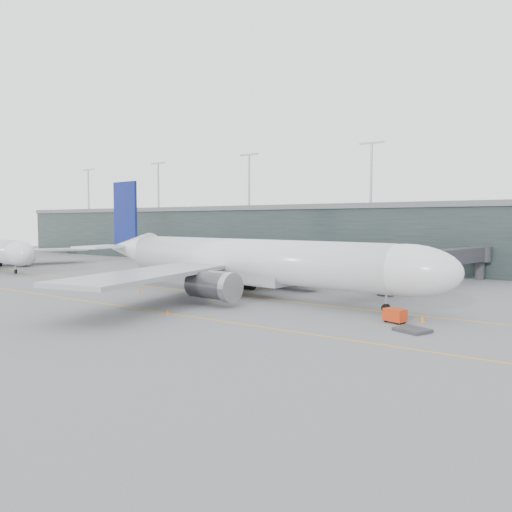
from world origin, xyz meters
The scene contains 17 objects.
ground centered at (0.00, 0.00, 0.00)m, with size 320.00×320.00×0.00m, color #5B5B60.
taxiline_a centered at (0.00, -4.00, 0.01)m, with size 160.00×0.25×0.02m, color orange.
taxiline_b centered at (0.00, -20.00, 0.01)m, with size 160.00×0.25×0.02m, color orange.
taxiline_lead_main centered at (5.00, 20.00, 0.01)m, with size 0.25×60.00×0.02m, color orange.
taxiline_lead_adj centered at (-75.00, 20.00, 0.01)m, with size 0.25×60.00×0.02m, color orange.
terminal centered at (0.00, 58.00, 7.62)m, with size 240.00×36.00×29.00m.
main_aircraft centered at (5.90, -2.61, 5.20)m, with size 66.08×61.88×18.52m.
jet_bridge centered at (25.30, 22.58, 4.79)m, with size 12.40×44.56×6.40m.
gse_cart centered at (31.53, -9.76, 0.87)m, with size 2.62×2.08×1.56m.
baggage_dolly centered at (34.50, -13.01, 0.19)m, with size 3.17×2.54×0.32m, color #313136.
uld_a centered at (-4.35, 10.28, 0.93)m, with size 2.37×2.15×1.77m.
uld_b centered at (-3.07, 11.14, 0.84)m, with size 2.13×1.92×1.60m.
uld_c centered at (1.21, 10.27, 0.89)m, with size 1.96×1.61×1.69m.
cone_nose centered at (33.86, -7.51, 0.40)m, with size 0.50×0.50×0.80m, color orange.
cone_wing_stbd centered at (7.51, -20.61, 0.32)m, with size 0.40×0.40×0.64m, color #F45C0D.
cone_wing_port centered at (9.73, 11.61, 0.33)m, with size 0.41×0.41×0.65m, color orange.
cone_tail centered at (-8.63, -10.55, 0.35)m, with size 0.44×0.44×0.71m, color orange.
Camera 1 is at (50.13, -62.80, 11.15)m, focal length 35.00 mm.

